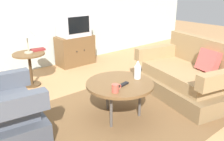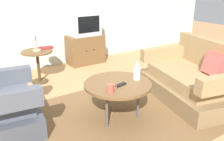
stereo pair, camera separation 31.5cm
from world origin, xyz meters
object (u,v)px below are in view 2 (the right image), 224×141
at_px(tv_stand, 85,49).
at_px(mug, 111,88).
at_px(television, 84,24).
at_px(book, 46,48).
at_px(vase, 137,71).
at_px(tv_remote_dark, 121,85).
at_px(coffee_table, 118,85).
at_px(side_table, 38,60).
at_px(couch, 193,80).
at_px(table_lamp, 35,31).

distance_m(tv_stand, mug, 2.61).
relative_size(television, mug, 4.60).
distance_m(television, book, 1.12).
distance_m(vase, tv_remote_dark, 0.31).
bearing_deg(coffee_table, side_table, 104.72).
distance_m(tv_stand, tv_remote_dark, 2.45).
height_order(side_table, tv_remote_dark, side_table).
distance_m(side_table, television, 1.36).
xyz_separation_m(couch, television, (-0.53, 2.41, 0.55)).
bearing_deg(tv_stand, television, 90.00).
relative_size(tv_stand, table_lamp, 1.84).
distance_m(mug, tv_remote_dark, 0.23).
xyz_separation_m(couch, mug, (-1.48, -0.01, 0.24)).
height_order(tv_remote_dark, book, book).
bearing_deg(mug, vase, 15.78).
bearing_deg(tv_stand, coffee_table, -108.04).
bearing_deg(television, coffee_table, -108.00).
relative_size(table_lamp, mug, 3.19).
bearing_deg(tv_remote_dark, table_lamp, 91.78).
height_order(table_lamp, book, table_lamp).
height_order(table_lamp, vase, table_lamp).
xyz_separation_m(television, tv_remote_dark, (-0.75, -2.33, -0.35)).
xyz_separation_m(vase, book, (-0.53, 1.84, -0.02)).
distance_m(table_lamp, vase, 1.95).
bearing_deg(side_table, book, 20.57).
relative_size(tv_stand, television, 1.28).
height_order(tv_stand, television, television).
relative_size(vase, mug, 1.85).
height_order(couch, table_lamp, table_lamp).
relative_size(table_lamp, vase, 1.72).
xyz_separation_m(tv_stand, book, (-0.99, -0.44, 0.27)).
relative_size(couch, vase, 6.97).
bearing_deg(vase, coffee_table, 172.69).
bearing_deg(couch, tv_stand, 25.95).
distance_m(table_lamp, tv_remote_dark, 1.93).
height_order(couch, mug, couch).
xyz_separation_m(side_table, television, (1.19, 0.51, 0.43)).
bearing_deg(television, vase, -101.38).
xyz_separation_m(tv_remote_dark, book, (-0.25, 1.89, 0.09)).
bearing_deg(television, tv_stand, -90.00).
bearing_deg(mug, book, 91.18).
relative_size(vase, tv_remote_dark, 1.53).
bearing_deg(book, television, 30.97).
relative_size(couch, mug, 12.91).
distance_m(couch, book, 2.51).
bearing_deg(book, tv_remote_dark, -75.57).
bearing_deg(tv_remote_dark, couch, -14.96).
distance_m(coffee_table, mug, 0.29).
distance_m(side_table, mug, 1.93).
distance_m(table_lamp, book, 0.37).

